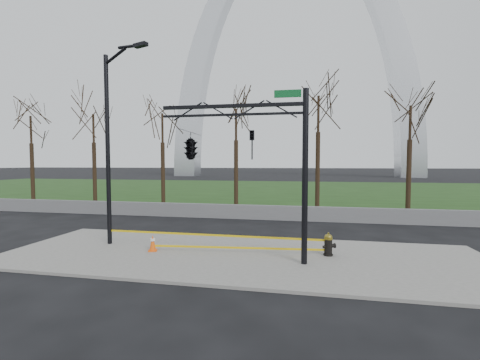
% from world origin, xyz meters
% --- Properties ---
extents(ground, '(500.00, 500.00, 0.00)m').
position_xyz_m(ground, '(0.00, 0.00, 0.00)').
color(ground, black).
rests_on(ground, ground).
extents(sidewalk, '(18.00, 6.00, 0.10)m').
position_xyz_m(sidewalk, '(0.00, 0.00, 0.05)').
color(sidewalk, slate).
rests_on(sidewalk, ground).
extents(grass_strip, '(120.00, 40.00, 0.06)m').
position_xyz_m(grass_strip, '(0.00, 30.00, 0.03)').
color(grass_strip, '#1D3914').
rests_on(grass_strip, ground).
extents(guardrail, '(60.00, 0.30, 0.90)m').
position_xyz_m(guardrail, '(0.00, 8.00, 0.45)').
color(guardrail, '#59595B').
rests_on(guardrail, ground).
extents(gateway_arch, '(66.00, 6.00, 65.00)m').
position_xyz_m(gateway_arch, '(0.00, 75.00, 32.50)').
color(gateway_arch, silver).
rests_on(gateway_arch, ground).
extents(tree_row, '(46.81, 4.00, 9.31)m').
position_xyz_m(tree_row, '(0.40, 12.00, 4.66)').
color(tree_row, black).
rests_on(tree_row, ground).
extents(fire_hydrant, '(0.53, 0.36, 0.86)m').
position_xyz_m(fire_hydrant, '(3.24, 0.51, 0.49)').
color(fire_hydrant, black).
rests_on(fire_hydrant, sidewalk).
extents(traffic_cone, '(0.41, 0.41, 0.63)m').
position_xyz_m(traffic_cone, '(-3.45, -0.16, 0.41)').
color(traffic_cone, '#F0550C').
rests_on(traffic_cone, sidewalk).
extents(street_light, '(2.32, 0.90, 8.21)m').
position_xyz_m(street_light, '(-5.56, 0.46, 4.69)').
color(street_light, black).
rests_on(street_light, ground).
extents(traffic_signal_mast, '(5.10, 2.50, 6.00)m').
position_xyz_m(traffic_signal_mast, '(-0.89, -0.70, 4.15)').
color(traffic_signal_mast, black).
rests_on(traffic_signal_mast, ground).
extents(caution_tape, '(9.01, 0.70, 0.44)m').
position_xyz_m(caution_tape, '(-0.77, 0.37, 0.51)').
color(caution_tape, '#DDB70B').
rests_on(caution_tape, ground).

